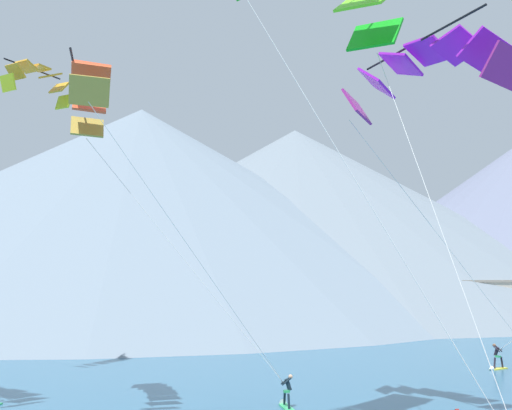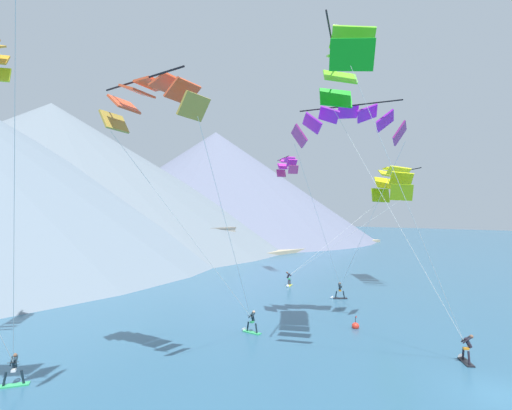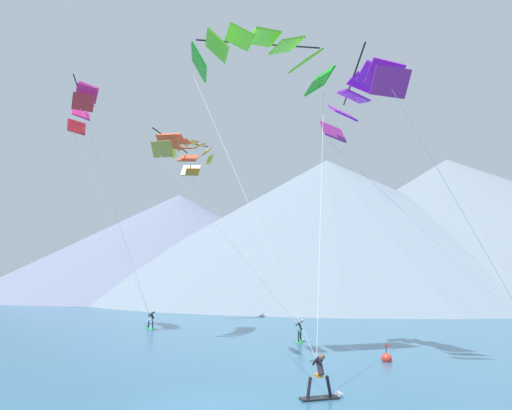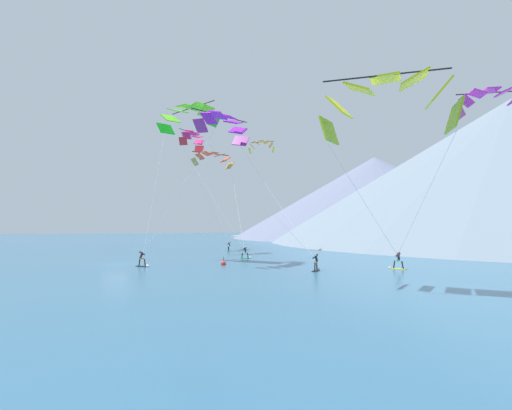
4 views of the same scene
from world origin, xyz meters
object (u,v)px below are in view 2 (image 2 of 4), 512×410
Objects in this scene: parafoil_kite_near_trail at (346,61)px; race_marker_buoy at (355,326)px; parafoil_kite_far_right at (348,123)px; kitesurfer_far_right at (338,294)px; parafoil_kite_mid_center at (152,99)px; kitesurfer_near_trail at (465,353)px; kitesurfer_near_lead at (9,377)px; kitesurfer_far_left at (288,282)px; parafoil_kite_far_left at (392,181)px; kitesurfer_mid_center at (250,326)px; parafoil_kite_distant_low_drift at (287,164)px.

parafoil_kite_near_trail is 17.58× the size of race_marker_buoy.
parafoil_kite_near_trail reaches higher than parafoil_kite_far_right.
kitesurfer_far_right is 0.12× the size of parafoil_kite_mid_center.
kitesurfer_near_trail is at bearing -40.23° from parafoil_kite_mid_center.
kitesurfer_near_lead is 0.11× the size of parafoil_kite_far_right.
parafoil_kite_far_left reaches higher than kitesurfer_far_left.
kitesurfer_mid_center is (14.80, -2.96, 0.01)m from kitesurfer_near_lead.
kitesurfer_near_trail is 17.58m from kitesurfer_far_right.
parafoil_kite_distant_low_drift is (8.54, 12.99, 15.03)m from kitesurfer_far_right.
kitesurfer_near_lead is 26.57m from parafoil_kite_far_right.
parafoil_kite_far_left is at bearing -0.92° from kitesurfer_mid_center.
parafoil_kite_far_left reaches higher than kitesurfer_far_right.
kitesurfer_near_lead is 31.81m from kitesurfer_far_left.
parafoil_kite_distant_low_drift reaches higher than kitesurfer_mid_center.
parafoil_kite_near_trail is 19.04m from race_marker_buoy.
kitesurfer_near_trail is 8.28m from race_marker_buoy.
parafoil_kite_distant_low_drift is (22.89, 14.02, 15.06)m from kitesurfer_mid_center.
race_marker_buoy is at bearing -142.61° from kitesurfer_far_right.
race_marker_buoy is at bearing -21.56° from kitesurfer_near_lead.
parafoil_kite_mid_center is 34.36m from parafoil_kite_far_left.
parafoil_kite_far_left reaches higher than kitesurfer_mid_center.
kitesurfer_mid_center is 8.07m from race_marker_buoy.
kitesurfer_near_trail is at bearing -51.74° from parafoil_kite_near_trail.
parafoil_kite_distant_low_drift is (6.44, 5.12, 14.99)m from kitesurfer_far_left.
parafoil_kite_far_right reaches higher than kitesurfer_far_right.
parafoil_kite_near_trail is 1.15× the size of parafoil_kite_far_right.
parafoil_kite_distant_low_drift is at bearing 43.78° from parafoil_kite_near_trail.
kitesurfer_far_left is at bearing 75.06° from kitesurfer_far_right.
race_marker_buoy is at bearing -131.05° from parafoil_kite_distant_low_drift.
parafoil_kite_mid_center reaches higher than kitesurfer_far_right.
parafoil_kite_far_right is 2.80× the size of parafoil_kite_distant_low_drift.
kitesurfer_near_lead is 41.46m from parafoil_kite_far_left.
kitesurfer_far_left is 1.73× the size of race_marker_buoy.
kitesurfer_mid_center is at bearing -175.91° from kitesurfer_far_right.
parafoil_kite_near_trail is at bearing -148.03° from kitesurfer_far_right.
kitesurfer_near_trail is at bearing -40.60° from kitesurfer_near_lead.
parafoil_kite_far_left is 2.37× the size of parafoil_kite_distant_low_drift.
parafoil_kite_distant_low_drift reaches higher than kitesurfer_far_right.
parafoil_kite_far_left reaches higher than kitesurfer_near_trail.
parafoil_kite_far_left is at bearing 32.34° from kitesurfer_near_trail.
parafoil_kite_mid_center is (-9.51, 6.24, -3.16)m from parafoil_kite_near_trail.
kitesurfer_far_right is 0.13× the size of parafoil_kite_far_left.
parafoil_kite_far_left is 14.83m from parafoil_kite_distant_low_drift.
kitesurfer_far_left is at bearing 131.68° from parafoil_kite_far_left.
kitesurfer_near_trail is 14.02m from kitesurfer_mid_center.
kitesurfer_near_trail reaches higher than kitesurfer_mid_center.
parafoil_kite_far_left is (20.48, 12.96, 12.02)m from kitesurfer_near_trail.
kitesurfer_far_left reaches higher than race_marker_buoy.
kitesurfer_mid_center is 1.73× the size of race_marker_buoy.
kitesurfer_near_lead is 0.97× the size of kitesurfer_far_left.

